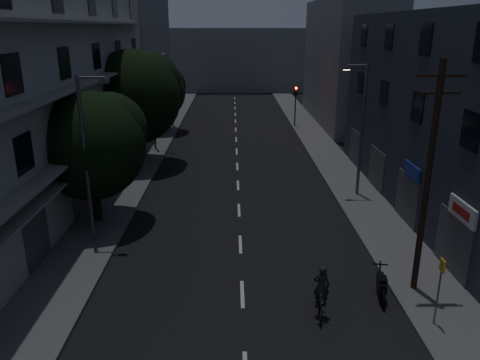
{
  "coord_description": "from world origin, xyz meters",
  "views": [
    {
      "loc": [
        -0.37,
        -9.83,
        10.17
      ],
      "look_at": [
        0.0,
        12.0,
        3.0
      ],
      "focal_mm": 35.0,
      "sensor_mm": 36.0,
      "label": 1
    }
  ],
  "objects_px": {
    "bus_stop_sign": "(440,280)",
    "cyclist": "(321,299)",
    "utility_pole": "(428,176)",
    "motorcycle": "(381,286)"
  },
  "relations": [
    {
      "from": "bus_stop_sign",
      "to": "cyclist",
      "type": "xyz_separation_m",
      "value": [
        -3.92,
        0.75,
        -1.2
      ]
    },
    {
      "from": "utility_pole",
      "to": "cyclist",
      "type": "height_order",
      "value": "utility_pole"
    },
    {
      "from": "cyclist",
      "to": "motorcycle",
      "type": "bearing_deg",
      "value": 32.12
    },
    {
      "from": "utility_pole",
      "to": "cyclist",
      "type": "distance_m",
      "value": 6.08
    },
    {
      "from": "utility_pole",
      "to": "motorcycle",
      "type": "distance_m",
      "value": 4.63
    },
    {
      "from": "cyclist",
      "to": "utility_pole",
      "type": "bearing_deg",
      "value": 29.85
    },
    {
      "from": "utility_pole",
      "to": "cyclist",
      "type": "xyz_separation_m",
      "value": [
        -4.1,
        -1.66,
        -4.17
      ]
    },
    {
      "from": "utility_pole",
      "to": "bus_stop_sign",
      "type": "distance_m",
      "value": 3.84
    },
    {
      "from": "utility_pole",
      "to": "bus_stop_sign",
      "type": "height_order",
      "value": "utility_pole"
    },
    {
      "from": "bus_stop_sign",
      "to": "cyclist",
      "type": "distance_m",
      "value": 4.17
    }
  ]
}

